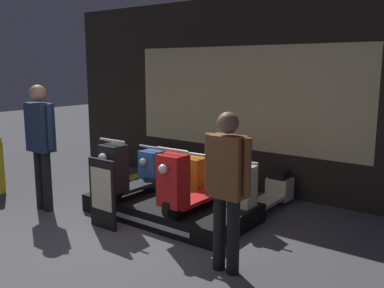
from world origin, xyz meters
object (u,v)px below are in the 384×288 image
(scooter_display_left, at_px, (140,171))
(street_bollard, at_px, (1,166))
(scooter_display_right, at_px, (198,183))
(scooter_backrow_0, at_px, (138,167))
(scooter_backrow_1, at_px, (173,174))
(scooter_backrow_3, at_px, (260,191))
(price_sign_board, at_px, (102,194))
(person_left_browsing, at_px, (41,137))
(person_right_browsing, at_px, (227,182))
(scooter_backrow_2, at_px, (213,182))

(scooter_display_left, xyz_separation_m, street_bollard, (-2.38, -0.81, -0.11))
(scooter_display_right, bearing_deg, street_bollard, -166.70)
(scooter_backrow_0, bearing_deg, scooter_backrow_1, 0.00)
(scooter_display_left, xyz_separation_m, scooter_backrow_1, (-0.15, 0.91, -0.25))
(scooter_backrow_0, bearing_deg, scooter_backrow_3, 0.00)
(scooter_display_right, xyz_separation_m, price_sign_board, (-0.92, -0.83, -0.11))
(scooter_display_left, relative_size, scooter_display_right, 1.00)
(scooter_display_right, bearing_deg, price_sign_board, -138.19)
(scooter_display_left, distance_m, street_bollard, 2.51)
(scooter_backrow_3, height_order, street_bollard, street_bollard)
(price_sign_board, height_order, street_bollard, street_bollard)
(person_left_browsing, bearing_deg, street_bollard, 177.84)
(person_right_browsing, height_order, price_sign_board, person_right_browsing)
(scooter_backrow_2, relative_size, person_left_browsing, 0.85)
(scooter_backrow_1, distance_m, price_sign_board, 1.77)
(scooter_display_left, xyz_separation_m, price_sign_board, (0.12, -0.83, -0.11))
(person_left_browsing, xyz_separation_m, price_sign_board, (1.25, 0.03, -0.61))
(scooter_backrow_1, xyz_separation_m, street_bollard, (-2.22, -1.72, 0.14))
(street_bollard, bearing_deg, scooter_backrow_2, 29.60)
(scooter_backrow_0, relative_size, street_bollard, 1.63)
(scooter_backrow_1, relative_size, price_sign_board, 1.68)
(scooter_backrow_3, bearing_deg, person_right_browsing, -72.27)
(scooter_backrow_1, bearing_deg, scooter_display_left, -80.38)
(scooter_display_right, relative_size, price_sign_board, 1.68)
(scooter_backrow_0, relative_size, scooter_backrow_2, 1.00)
(scooter_backrow_2, bearing_deg, scooter_display_right, -66.88)
(scooter_backrow_1, xyz_separation_m, person_left_browsing, (-0.97, -1.77, 0.75))
(scooter_backrow_0, height_order, street_bollard, street_bollard)
(price_sign_board, bearing_deg, street_bollard, 179.61)
(scooter_backrow_1, height_order, price_sign_board, price_sign_board)
(scooter_backrow_0, bearing_deg, person_right_browsing, -30.58)
(scooter_backrow_0, height_order, scooter_backrow_1, same)
(scooter_display_left, bearing_deg, person_right_browsing, -22.86)
(person_left_browsing, bearing_deg, scooter_backrow_3, 34.31)
(scooter_backrow_0, relative_size, price_sign_board, 1.68)
(scooter_display_left, height_order, scooter_backrow_1, scooter_display_left)
(scooter_backrow_3, bearing_deg, scooter_display_left, -148.04)
(person_right_browsing, bearing_deg, price_sign_board, 179.10)
(person_right_browsing, bearing_deg, scooter_backrow_1, 140.99)
(person_left_browsing, bearing_deg, scooter_display_left, 37.17)
(scooter_backrow_1, bearing_deg, street_bollard, -142.22)
(scooter_backrow_0, bearing_deg, person_left_browsing, -95.32)
(person_left_browsing, relative_size, street_bollard, 1.93)
(scooter_display_right, xyz_separation_m, scooter_backrow_2, (-0.39, 0.91, -0.25))
(scooter_backrow_3, xyz_separation_m, person_left_browsing, (-2.59, -1.77, 0.75))
(scooter_backrow_3, bearing_deg, price_sign_board, -127.67)
(scooter_display_left, bearing_deg, scooter_backrow_0, 136.54)
(scooter_backrow_1, xyz_separation_m, scooter_backrow_2, (0.81, 0.00, 0.00))
(scooter_backrow_1, height_order, person_right_browsing, person_right_browsing)
(scooter_backrow_2, relative_size, scooter_backrow_3, 1.00)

